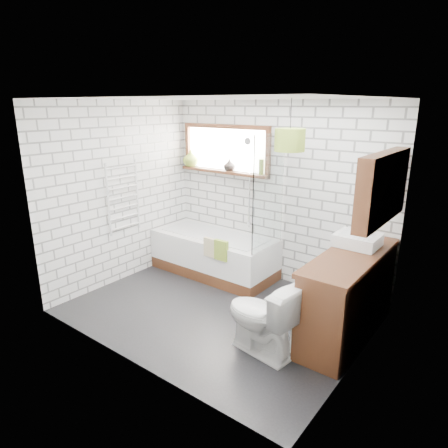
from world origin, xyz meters
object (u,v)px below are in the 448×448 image
Objects in this scene: bathtub at (214,254)px; vanity at (349,295)px; basin at (357,240)px; toilet at (261,317)px; pendant at (290,140)px.

vanity is (2.20, -0.42, 0.17)m from bathtub.
basin reaches higher than bathtub.
basin is 0.57× the size of toilet.
vanity is at bearing 154.44° from toilet.
basin is at bearing 101.86° from vanity.
toilet is (-0.50, -1.15, -0.61)m from basin.
toilet is at bearing -38.14° from bathtub.
vanity is 0.61m from basin.
vanity reaches higher than bathtub.
bathtub is at bearing 169.11° from vanity.
basin reaches higher than vanity.
vanity is 1.78m from pendant.
vanity is 1.03m from toilet.
pendant is at bearing -155.03° from vanity.
toilet is 1.79m from pendant.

